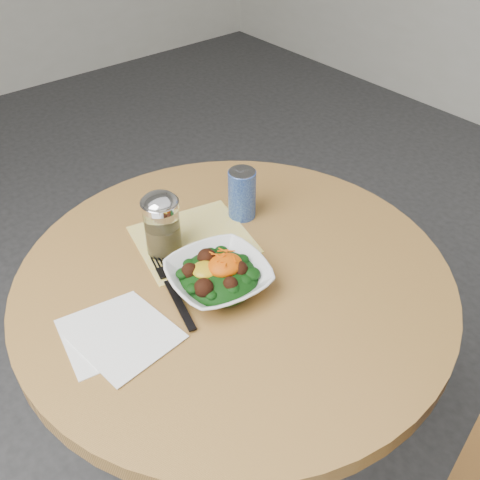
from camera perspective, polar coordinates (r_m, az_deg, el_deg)
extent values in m
plane|color=#2C2C2E|center=(1.70, -0.44, -22.42)|extent=(6.00, 6.00, 0.00)
cylinder|color=black|center=(1.69, -0.44, -22.18)|extent=(0.52, 0.52, 0.03)
cylinder|color=black|center=(1.40, -0.51, -15.46)|extent=(0.10, 0.10, 0.71)
cylinder|color=#B18540|center=(1.12, -0.62, -4.23)|extent=(0.90, 0.90, 0.04)
cube|color=#DFB60B|center=(1.19, -5.02, 0.05)|extent=(0.28, 0.27, 0.00)
cube|color=white|center=(1.02, -13.84, -9.59)|extent=(0.18, 0.18, 0.00)
cube|color=white|center=(1.00, -11.95, -10.10)|extent=(0.17, 0.17, 0.00)
imported|color=white|center=(1.06, -2.32, -3.99)|extent=(0.22, 0.22, 0.05)
ellipsoid|color=black|center=(1.06, -2.32, -4.04)|extent=(0.16, 0.16, 0.06)
ellipsoid|color=#BE9613|center=(1.04, -3.80, -3.16)|extent=(0.05, 0.05, 0.02)
ellipsoid|color=#E25B05|center=(1.04, -1.62, -2.68)|extent=(0.07, 0.06, 0.03)
cube|color=black|center=(1.04, -6.46, -6.88)|extent=(0.05, 0.14, 0.00)
cube|color=black|center=(1.12, -8.31, -2.91)|extent=(0.05, 0.08, 0.00)
cylinder|color=silver|center=(1.13, -8.27, 1.18)|extent=(0.07, 0.07, 0.11)
cylinder|color=olive|center=(1.15, -8.16, 0.20)|extent=(0.06, 0.06, 0.06)
cylinder|color=silver|center=(1.10, -8.56, 3.77)|extent=(0.08, 0.08, 0.01)
ellipsoid|color=silver|center=(1.09, -8.60, 4.06)|extent=(0.07, 0.07, 0.03)
cylinder|color=navy|center=(1.23, 0.21, 4.91)|extent=(0.06, 0.06, 0.12)
cylinder|color=silver|center=(1.19, 0.22, 7.32)|extent=(0.06, 0.06, 0.00)
cube|color=silver|center=(1.20, -0.04, 7.56)|extent=(0.01, 0.02, 0.00)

